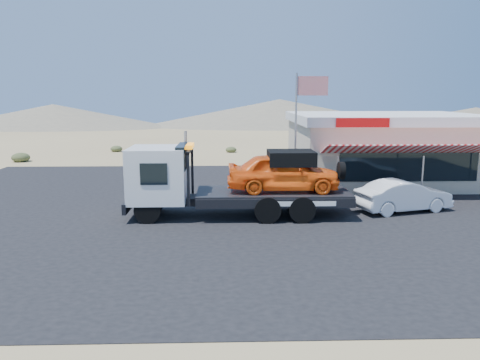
{
  "coord_description": "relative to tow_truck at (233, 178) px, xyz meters",
  "views": [
    {
      "loc": [
        1.37,
        -17.87,
        5.05
      ],
      "look_at": [
        1.94,
        1.34,
        1.5
      ],
      "focal_mm": 35.0,
      "sensor_mm": 36.0,
      "label": 1
    }
  ],
  "objects": [
    {
      "name": "ground",
      "position": [
        -1.63,
        -1.14,
        -1.63
      ],
      "size": [
        120.0,
        120.0,
        0.0
      ],
      "primitive_type": "plane",
      "color": "#937B53",
      "rests_on": "ground"
    },
    {
      "name": "flagpole",
      "position": [
        3.31,
        3.36,
        2.14
      ],
      "size": [
        1.55,
        0.1,
        6.0
      ],
      "color": "#99999E",
      "rests_on": "asphalt_lot"
    },
    {
      "name": "white_sedan",
      "position": [
        7.41,
        0.54,
        -0.92
      ],
      "size": [
        4.38,
        2.52,
        1.37
      ],
      "primitive_type": "imported",
      "rotation": [
        0.0,
        0.0,
        1.85
      ],
      "color": "silver",
      "rests_on": "asphalt_lot"
    },
    {
      "name": "tow_truck",
      "position": [
        0.0,
        0.0,
        0.0
      ],
      "size": [
        9.03,
        2.68,
        3.02
      ],
      "color": "black",
      "rests_on": "asphalt_lot"
    },
    {
      "name": "jerky_store",
      "position": [
        8.87,
        7.83,
        0.37
      ],
      "size": [
        10.4,
        9.97,
        3.9
      ],
      "color": "beige",
      "rests_on": "asphalt_lot"
    },
    {
      "name": "distant_hills",
      "position": [
        -11.4,
        54.0,
        0.26
      ],
      "size": [
        126.0,
        48.0,
        4.2
      ],
      "color": "#726B59",
      "rests_on": "ground"
    },
    {
      "name": "asphalt_lot",
      "position": [
        0.37,
        1.86,
        -1.62
      ],
      "size": [
        32.0,
        24.0,
        0.02
      ],
      "primitive_type": "cube",
      "color": "black",
      "rests_on": "ground"
    }
  ]
}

